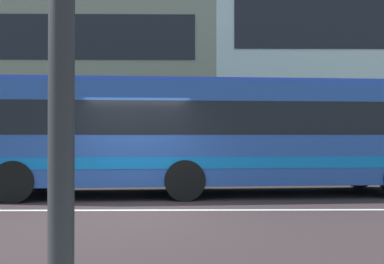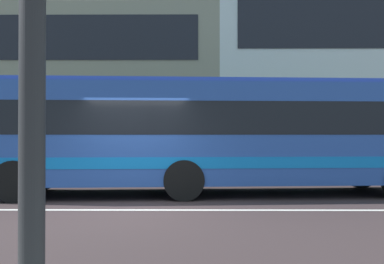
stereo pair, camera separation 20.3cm
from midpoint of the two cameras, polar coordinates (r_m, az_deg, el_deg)
ground_plane at (r=9.23m, az=-7.83°, el=-10.40°), size 160.00×160.00×0.00m
lane_centre_line at (r=9.23m, az=-7.83°, el=-10.37°), size 60.00×0.16×0.01m
hedge_row_far at (r=15.41m, az=-4.21°, el=-4.63°), size 21.13×1.10×0.97m
transit_bus at (r=11.50m, az=2.74°, el=-0.03°), size 11.68×3.24×3.05m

